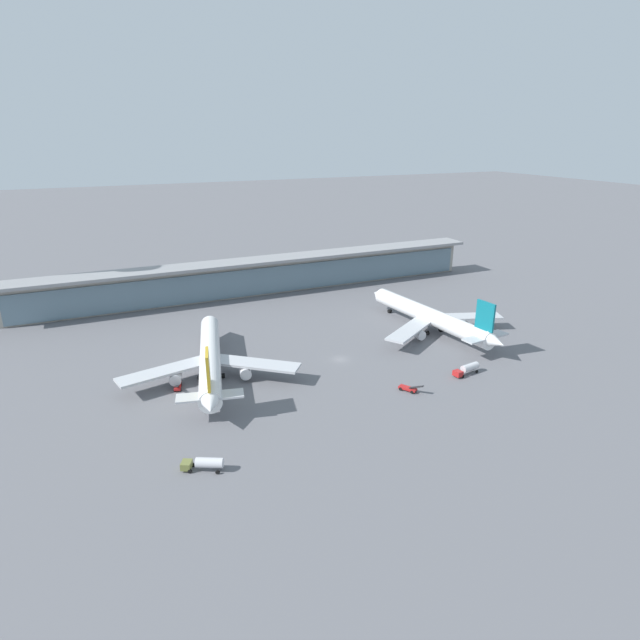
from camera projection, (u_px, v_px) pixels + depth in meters
name	position (u px, v px, depth m)	size (l,w,h in m)	color
ground_plane	(340.00, 359.00, 158.95)	(1200.00, 1200.00, 0.00)	slate
airliner_left_stand	(210.00, 359.00, 146.17)	(48.52, 64.09, 17.23)	white
airliner_centre_stand	(432.00, 317.00, 179.08)	(49.50, 64.73, 17.23)	white
service_truck_near_nose_olive	(475.00, 329.00, 181.49)	(3.66, 6.84, 2.70)	olive
service_truck_under_wing_olive	(204.00, 463.00, 106.38)	(8.68, 5.92, 2.95)	olive
service_truck_mid_apron_red	(467.00, 369.00, 148.80)	(8.84, 3.64, 2.95)	#B21E1E
service_truck_by_tail_red	(408.00, 388.00, 139.33)	(4.71, 6.50, 2.70)	#B21E1E
service_truck_on_taxiway_red	(178.00, 386.00, 140.55)	(2.86, 6.93, 2.70)	#B21E1E
terminal_building	(260.00, 275.00, 221.64)	(199.77, 12.80, 15.20)	#9E998E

